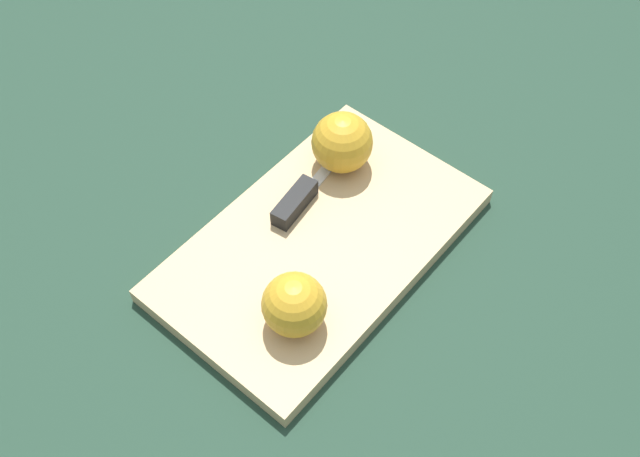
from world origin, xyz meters
The scene contains 5 objects.
ground_plane centered at (0.00, 0.00, 0.00)m, with size 4.00×4.00×0.00m, color #1E3828.
cutting_board centered at (0.00, 0.00, 0.01)m, with size 0.42×0.29×0.02m.
apple_half_left centered at (-0.11, -0.04, 0.06)m, with size 0.07×0.07×0.07m.
apple_half_right centered at (0.12, 0.04, 0.06)m, with size 0.08×0.08×0.08m.
knife centered at (0.03, 0.05, 0.03)m, with size 0.18×0.02×0.02m.
Camera 1 is at (-0.44, -0.27, 0.75)m, focal length 42.00 mm.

